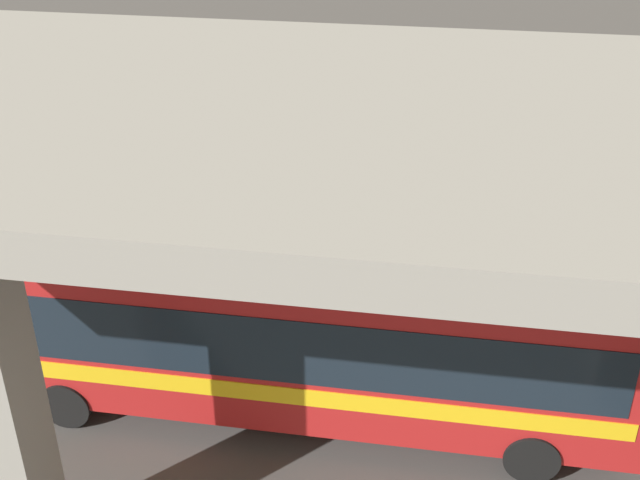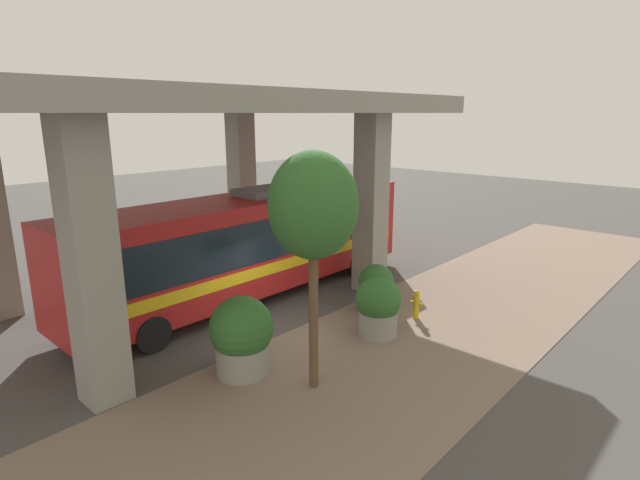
% 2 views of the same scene
% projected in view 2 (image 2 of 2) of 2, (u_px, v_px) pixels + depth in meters
% --- Properties ---
extents(ground_plane, '(80.00, 80.00, 0.00)m').
position_uv_depth(ground_plane, '(281.00, 335.00, 14.22)').
color(ground_plane, '#474442').
rests_on(ground_plane, ground).
extents(sidewalk_strip, '(6.00, 40.00, 0.02)m').
position_uv_depth(sidewalk_strip, '(365.00, 370.00, 12.26)').
color(sidewalk_strip, '#7A6656').
rests_on(sidewalk_strip, ground).
extents(overpass, '(9.40, 17.67, 6.76)m').
position_uv_depth(overpass, '(188.00, 122.00, 15.37)').
color(overpass, gray).
rests_on(overpass, ground).
extents(bus, '(2.80, 12.94, 3.69)m').
position_uv_depth(bus, '(252.00, 240.00, 16.85)').
color(bus, '#B21E1E').
rests_on(bus, ground).
extents(fire_hydrant, '(0.40, 0.19, 0.92)m').
position_uv_depth(fire_hydrant, '(416.00, 304.00, 15.28)').
color(fire_hydrant, gold).
rests_on(fire_hydrant, ground).
extents(planter_front, '(1.29, 1.29, 1.74)m').
position_uv_depth(planter_front, '(378.00, 306.00, 14.02)').
color(planter_front, gray).
rests_on(planter_front, ground).
extents(planter_middle, '(1.54, 1.54, 1.95)m').
position_uv_depth(planter_middle, '(242.00, 336.00, 11.95)').
color(planter_middle, gray).
rests_on(planter_middle, ground).
extents(planter_back, '(1.12, 1.12, 1.54)m').
position_uv_depth(planter_back, '(376.00, 287.00, 15.80)').
color(planter_back, gray).
rests_on(planter_back, ground).
extents(street_tree_near, '(1.94, 1.94, 5.43)m').
position_uv_depth(street_tree_near, '(313.00, 208.00, 10.53)').
color(street_tree_near, brown).
rests_on(street_tree_near, ground).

